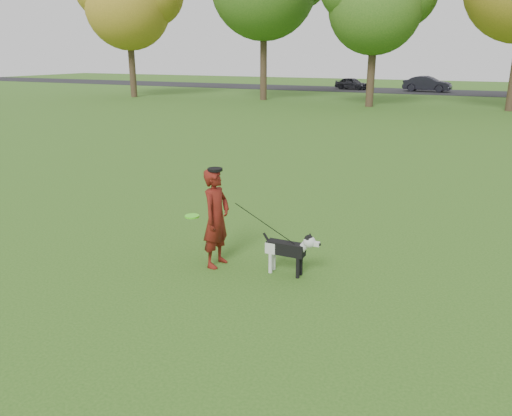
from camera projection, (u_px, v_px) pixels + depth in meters
The scene contains 7 objects.
ground at pixel (255, 269), 7.85m from camera, with size 120.00×120.00×0.00m, color #285116.
road at pixel (454, 93), 42.45m from camera, with size 120.00×7.00×0.02m, color black.
man at pixel (216, 218), 7.78m from camera, with size 0.57×0.38×1.57m, color #5A110C.
dog at pixel (290, 248), 7.53m from camera, with size 0.94×0.19×0.71m.
car_left at pixel (352, 83), 45.88m from camera, with size 1.26×3.14×1.07m, color black.
car_mid at pixel (427, 84), 43.17m from camera, with size 1.39×3.97×1.31m, color black.
man_held_items at pixel (265, 224), 7.48m from camera, with size 1.82×0.36×1.11m.
Camera 1 is at (3.07, -6.53, 3.26)m, focal length 35.00 mm.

